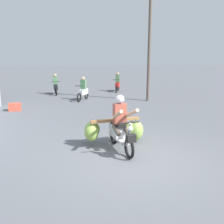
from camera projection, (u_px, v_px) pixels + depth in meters
The scene contains 7 objects.
ground_plane at pixel (133, 159), 6.60m from camera, with size 120.00×120.00×0.00m, color #56595E.
motorbike_main_loaded at pixel (119, 129), 7.49m from camera, with size 1.87×1.78×1.58m.
motorbike_distant_ahead_left at pixel (56, 86), 17.50m from camera, with size 0.50×1.62×1.40m.
motorbike_distant_ahead_right at pixel (83, 91), 15.18m from camera, with size 0.94×1.43×1.40m.
motorbike_distant_far_ahead at pixel (117, 84), 18.87m from camera, with size 0.79×1.52×1.40m.
produce_crate at pixel (15, 107), 12.39m from camera, with size 0.56×0.40×0.36m, color #CC4C38.
utility_pole at pixel (149, 51), 14.54m from camera, with size 0.18×0.18×5.74m, color brown.
Camera 1 is at (-2.06, -5.84, 2.64)m, focal length 40.89 mm.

